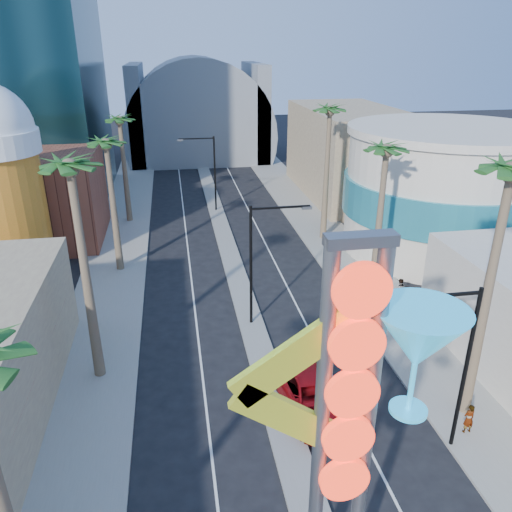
{
  "coord_description": "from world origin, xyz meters",
  "views": [
    {
      "loc": [
        -4.37,
        -7.62,
        16.77
      ],
      "look_at": [
        0.36,
        20.24,
        4.67
      ],
      "focal_mm": 35.0,
      "sensor_mm": 36.0,
      "label": 1
    }
  ],
  "objects_px": {
    "neon_sign": "(374,406)",
    "pedestrian_a": "(469,419)",
    "red_pickup": "(313,395)",
    "pedestrian_b": "(399,290)"
  },
  "relations": [
    {
      "from": "neon_sign",
      "to": "pedestrian_a",
      "type": "distance_m",
      "value": 11.31
    },
    {
      "from": "red_pickup",
      "to": "pedestrian_b",
      "type": "distance_m",
      "value": 13.18
    },
    {
      "from": "neon_sign",
      "to": "red_pickup",
      "type": "height_order",
      "value": "neon_sign"
    },
    {
      "from": "neon_sign",
      "to": "pedestrian_b",
      "type": "height_order",
      "value": "neon_sign"
    },
    {
      "from": "pedestrian_a",
      "to": "pedestrian_b",
      "type": "bearing_deg",
      "value": -105.76
    },
    {
      "from": "pedestrian_a",
      "to": "neon_sign",
      "type": "bearing_deg",
      "value": 31.7
    },
    {
      "from": "pedestrian_b",
      "to": "neon_sign",
      "type": "bearing_deg",
      "value": 67.86
    },
    {
      "from": "pedestrian_a",
      "to": "pedestrian_b",
      "type": "relative_size",
      "value": 0.91
    },
    {
      "from": "pedestrian_b",
      "to": "pedestrian_a",
      "type": "bearing_deg",
      "value": 85.62
    },
    {
      "from": "red_pickup",
      "to": "pedestrian_b",
      "type": "xyz_separation_m",
      "value": [
        8.93,
        9.69,
        0.13
      ]
    }
  ]
}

